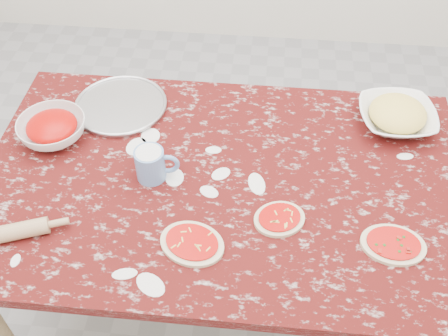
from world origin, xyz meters
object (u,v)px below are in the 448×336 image
Objects in this scene: sauce_bowl at (53,129)px; flour_mug at (152,164)px; pizza_tray at (121,106)px; worktable at (224,195)px; cheese_bowl at (396,117)px; rolling_pin at (4,234)px.

flour_mug is (0.38, -0.15, 0.02)m from sauce_bowl.
worktable is at bearing -37.09° from pizza_tray.
cheese_bowl is 1.05× the size of rolling_pin.
sauce_bowl is 1.64× the size of flour_mug.
cheese_bowl reaches higher than pizza_tray.
cheese_bowl is at bearing 27.53° from rolling_pin.
rolling_pin reaches higher than worktable.
worktable is 6.27× the size of rolling_pin.
pizza_tray is 0.38m from flour_mug.
flour_mug is 0.48m from rolling_pin.
sauce_bowl is at bearing -137.17° from pizza_tray.
rolling_pin is at bearing -152.47° from cheese_bowl.
sauce_bowl reaches higher than rolling_pin.
pizza_tray is at bearing -179.63° from cheese_bowl.
worktable is 0.53m from pizza_tray.
sauce_bowl reaches higher than cheese_bowl.
cheese_bowl is (1.00, 0.01, 0.03)m from pizza_tray.
worktable is at bearing -12.53° from sauce_bowl.
flour_mug is at bearing -157.68° from cheese_bowl.
sauce_bowl is 0.41m from flour_mug.
pizza_tray is 1.00m from cheese_bowl.
cheese_bowl is (0.59, 0.32, 0.12)m from worktable.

